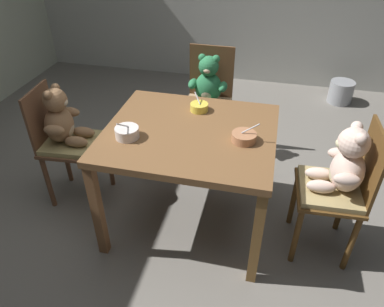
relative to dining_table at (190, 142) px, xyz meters
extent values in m
cube|color=slate|center=(0.00, 0.00, -0.67)|extent=(5.20, 5.20, 0.04)
cube|color=brown|center=(0.00, 0.00, 0.07)|extent=(1.03, 0.91, 0.04)
cube|color=brown|center=(-0.48, -0.41, -0.31)|extent=(0.06, 0.06, 0.70)
cube|color=brown|center=(0.48, -0.41, -0.31)|extent=(0.06, 0.06, 0.70)
cube|color=brown|center=(-0.48, 0.41, -0.31)|extent=(0.06, 0.06, 0.70)
cube|color=brown|center=(0.48, 0.41, -0.31)|extent=(0.06, 0.06, 0.70)
cube|color=brown|center=(-0.86, 0.06, -0.20)|extent=(0.44, 0.39, 0.02)
cube|color=brown|center=(-1.06, 0.04, 0.02)|extent=(0.05, 0.33, 0.41)
cylinder|color=brown|center=(-0.67, -0.08, -0.43)|extent=(0.04, 0.04, 0.44)
cylinder|color=brown|center=(-0.70, 0.22, -0.43)|extent=(0.04, 0.04, 0.44)
cylinder|color=brown|center=(-1.03, -0.11, -0.43)|extent=(0.04, 0.04, 0.44)
cylinder|color=brown|center=(-1.05, 0.19, -0.43)|extent=(0.04, 0.04, 0.44)
cube|color=tan|center=(-0.86, 0.06, -0.17)|extent=(0.41, 0.36, 0.04)
ellipsoid|color=#936B48|center=(-0.93, 0.05, -0.03)|extent=(0.20, 0.23, 0.25)
ellipsoid|color=#C5B190|center=(-0.87, 0.06, -0.04)|extent=(0.08, 0.13, 0.15)
sphere|color=#936B48|center=(-0.92, 0.05, 0.16)|extent=(0.16, 0.16, 0.16)
ellipsoid|color=#C5B190|center=(-0.87, 0.06, 0.14)|extent=(0.06, 0.07, 0.05)
sphere|color=#936B48|center=(-0.93, 0.00, 0.22)|extent=(0.06, 0.06, 0.06)
sphere|color=#936B48|center=(-0.94, 0.11, 0.22)|extent=(0.06, 0.06, 0.06)
ellipsoid|color=#936B48|center=(-0.90, -0.07, 0.00)|extent=(0.15, 0.08, 0.07)
ellipsoid|color=#936B48|center=(-0.92, 0.18, 0.00)|extent=(0.15, 0.08, 0.07)
ellipsoid|color=#936B48|center=(-0.80, 0.00, -0.12)|extent=(0.17, 0.09, 0.08)
ellipsoid|color=#936B48|center=(-0.81, 0.12, -0.12)|extent=(0.17, 0.09, 0.08)
cube|color=brown|center=(-0.06, 0.80, -0.20)|extent=(0.41, 0.39, 0.02)
cube|color=brown|center=(-0.05, 0.98, 0.05)|extent=(0.37, 0.02, 0.47)
cylinder|color=brown|center=(-0.23, 0.64, -0.43)|extent=(0.04, 0.04, 0.44)
cylinder|color=brown|center=(0.11, 0.63, -0.43)|extent=(0.04, 0.04, 0.44)
cylinder|color=brown|center=(-0.22, 0.96, -0.43)|extent=(0.04, 0.04, 0.44)
cylinder|color=brown|center=(0.12, 0.96, -0.43)|extent=(0.04, 0.04, 0.44)
cube|color=tan|center=(-0.06, 0.80, -0.17)|extent=(0.37, 0.36, 0.04)
ellipsoid|color=#2C7849|center=(-0.05, 0.87, -0.03)|extent=(0.22, 0.19, 0.25)
ellipsoid|color=beige|center=(-0.06, 0.81, -0.04)|extent=(0.12, 0.07, 0.15)
sphere|color=#2C7849|center=(-0.05, 0.86, 0.16)|extent=(0.16, 0.16, 0.16)
ellipsoid|color=beige|center=(-0.06, 0.80, 0.14)|extent=(0.06, 0.06, 0.05)
sphere|color=#2C7849|center=(-0.11, 0.87, 0.22)|extent=(0.06, 0.06, 0.06)
sphere|color=#2C7849|center=(0.00, 0.87, 0.22)|extent=(0.06, 0.06, 0.06)
ellipsoid|color=#2C7849|center=(-0.18, 0.84, 0.00)|extent=(0.07, 0.14, 0.07)
ellipsoid|color=#2C7849|center=(0.07, 0.84, 0.00)|extent=(0.07, 0.14, 0.07)
ellipsoid|color=#2C7849|center=(-0.12, 0.74, -0.12)|extent=(0.08, 0.17, 0.08)
ellipsoid|color=#2C7849|center=(0.00, 0.73, -0.12)|extent=(0.08, 0.17, 0.08)
cube|color=brown|center=(0.86, -0.04, -0.20)|extent=(0.40, 0.42, 0.02)
cube|color=brown|center=(1.04, -0.03, 0.03)|extent=(0.04, 0.37, 0.44)
cylinder|color=brown|center=(0.69, 0.12, -0.43)|extent=(0.04, 0.04, 0.44)
cylinder|color=brown|center=(0.71, -0.22, -0.43)|extent=(0.04, 0.04, 0.44)
cylinder|color=brown|center=(1.01, 0.14, -0.43)|extent=(0.04, 0.04, 0.44)
cylinder|color=brown|center=(1.03, -0.20, -0.43)|extent=(0.04, 0.04, 0.44)
cube|color=tan|center=(0.86, -0.04, -0.17)|extent=(0.36, 0.38, 0.04)
ellipsoid|color=beige|center=(0.93, -0.04, -0.03)|extent=(0.20, 0.23, 0.25)
ellipsoid|color=beige|center=(0.87, -0.04, -0.04)|extent=(0.07, 0.12, 0.15)
sphere|color=beige|center=(0.92, -0.04, 0.16)|extent=(0.17, 0.17, 0.17)
ellipsoid|color=beige|center=(0.85, -0.04, 0.15)|extent=(0.06, 0.07, 0.05)
sphere|color=beige|center=(0.92, 0.02, 0.23)|extent=(0.07, 0.07, 0.07)
sphere|color=beige|center=(0.93, -0.10, 0.23)|extent=(0.07, 0.07, 0.07)
ellipsoid|color=beige|center=(0.89, 0.08, 0.00)|extent=(0.15, 0.08, 0.07)
ellipsoid|color=beige|center=(0.91, -0.16, 0.00)|extent=(0.15, 0.08, 0.07)
ellipsoid|color=beige|center=(0.79, 0.02, -0.12)|extent=(0.17, 0.08, 0.08)
ellipsoid|color=beige|center=(0.80, -0.10, -0.12)|extent=(0.17, 0.08, 0.08)
cylinder|color=yellow|center=(0.00, 0.26, 0.11)|extent=(0.12, 0.12, 0.05)
cylinder|color=yellow|center=(0.00, 0.26, 0.09)|extent=(0.07, 0.07, 0.01)
cylinder|color=beige|center=(0.00, 0.26, 0.13)|extent=(0.10, 0.10, 0.01)
cylinder|color=#BCBCC1|center=(-0.02, 0.28, 0.17)|extent=(0.06, 0.07, 0.06)
ellipsoid|color=#BCBCC1|center=(0.01, 0.25, 0.13)|extent=(0.04, 0.04, 0.01)
cylinder|color=silver|center=(-0.34, -0.16, 0.12)|extent=(0.14, 0.14, 0.06)
cylinder|color=silver|center=(-0.34, -0.16, 0.09)|extent=(0.08, 0.08, 0.01)
cylinder|color=#D2B98B|center=(-0.34, -0.16, 0.15)|extent=(0.12, 0.12, 0.01)
cylinder|color=#BCBCC1|center=(-0.35, -0.19, 0.19)|extent=(0.03, 0.10, 0.07)
ellipsoid|color=#BCBCC1|center=(-0.34, -0.15, 0.14)|extent=(0.03, 0.04, 0.01)
cylinder|color=#B37650|center=(0.33, -0.04, 0.11)|extent=(0.14, 0.14, 0.05)
cylinder|color=#B37650|center=(0.33, -0.04, 0.09)|extent=(0.08, 0.08, 0.01)
cylinder|color=beige|center=(0.33, -0.04, 0.13)|extent=(0.12, 0.12, 0.01)
cylinder|color=#BCBCC1|center=(0.36, -0.04, 0.17)|extent=(0.10, 0.02, 0.07)
ellipsoid|color=#BCBCC1|center=(0.32, -0.04, 0.13)|extent=(0.03, 0.03, 0.01)
cylinder|color=#93969B|center=(1.21, 2.15, -0.53)|extent=(0.26, 0.26, 0.24)
camera|label=1|loc=(0.44, -1.82, 1.24)|focal=33.97mm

